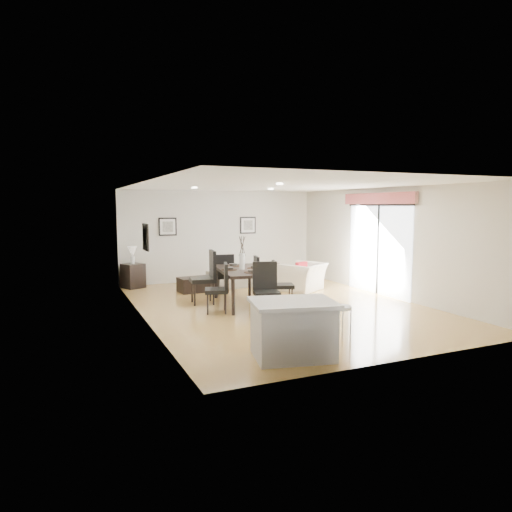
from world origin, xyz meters
name	(u,v)px	position (x,y,z in m)	size (l,w,h in m)	color
ground	(279,306)	(0.00, 0.00, 0.00)	(8.00, 8.00, 0.00)	tan
wall_back	(220,236)	(0.00, 4.00, 1.35)	(6.00, 0.04, 2.70)	beige
wall_front	(405,269)	(0.00, -4.00, 1.35)	(6.00, 0.04, 2.70)	beige
wall_left	(143,252)	(-3.00, 0.00, 1.35)	(0.04, 8.00, 2.70)	beige
wall_right	(387,242)	(3.00, 0.00, 1.35)	(0.04, 8.00, 2.70)	beige
ceiling	(280,185)	(0.00, 0.00, 2.70)	(6.00, 8.00, 0.02)	white
sofa	(247,274)	(0.38, 2.81, 0.32)	(2.19, 0.85, 0.64)	gray
armchair	(303,277)	(1.45, 1.47, 0.36)	(1.12, 0.98, 0.72)	silver
courtyard_plant_a	(472,275)	(5.90, -0.07, 0.35)	(0.63, 0.55, 0.70)	#38632A
courtyard_plant_b	(421,269)	(5.80, 1.73, 0.31)	(0.34, 0.34, 0.61)	#38632A
dining_table	(242,273)	(-0.72, 0.43, 0.74)	(1.23, 2.08, 0.82)	black
dining_chair_wnear	(221,285)	(-1.42, -0.08, 0.59)	(0.59, 0.59, 1.05)	black
dining_chair_wfar	(207,274)	(-1.40, 0.91, 0.69)	(0.62, 0.62, 1.23)	black
dining_chair_enear	(279,281)	(-0.02, -0.03, 0.57)	(0.59, 0.59, 1.03)	black
dining_chair_efar	(261,275)	(-0.02, 0.94, 0.58)	(0.55, 0.55, 1.03)	black
dining_chair_head	(266,286)	(-0.69, -0.78, 0.62)	(0.61, 0.61, 1.11)	black
dining_chair_foot	(224,272)	(-0.73, 1.65, 0.59)	(0.52, 0.52, 1.05)	black
vase	(242,256)	(-0.72, 0.43, 1.13)	(0.98, 1.49, 0.76)	white
coffee_table	(197,284)	(-1.20, 2.42, 0.19)	(0.95, 0.57, 0.38)	black
side_table	(133,276)	(-2.66, 3.66, 0.33)	(0.50, 0.50, 0.67)	black
table_lamp	(132,252)	(-2.66, 3.66, 0.98)	(0.25, 0.25, 0.48)	white
cushion	(301,269)	(1.34, 1.37, 0.59)	(0.36, 0.11, 0.36)	#AF161D
kitchen_island	(293,329)	(-1.38, -3.23, 0.43)	(1.40, 1.18, 0.85)	#B8B8BA
bar_stool	(341,312)	(-0.54, -3.23, 0.60)	(0.32, 0.32, 0.70)	silver
framed_print_back_left	(168,227)	(-1.60, 3.97, 1.65)	(0.52, 0.04, 0.52)	black
framed_print_back_right	(248,225)	(0.90, 3.97, 1.65)	(0.52, 0.04, 0.52)	black
framed_print_left_wall	(146,237)	(-2.97, -0.20, 1.65)	(0.04, 0.52, 0.52)	black
sliding_door	(378,229)	(2.96, 0.30, 1.66)	(0.12, 2.70, 2.57)	white
courtyard	(453,251)	(6.16, 0.87, 0.92)	(6.00, 6.00, 2.00)	gray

